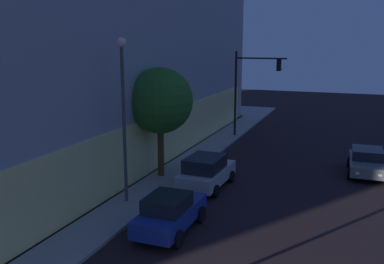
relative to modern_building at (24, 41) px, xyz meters
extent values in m
cube|color=#4C4C51|center=(0.00, 0.05, -7.69)|extent=(37.52, 22.48, 0.15)
cube|color=#FEF192|center=(0.00, -10.78, -6.00)|extent=(33.41, 0.60, 3.24)
cube|color=#A0A2AB|center=(0.00, 0.05, -1.47)|extent=(37.12, 22.08, 12.29)
cylinder|color=black|center=(9.19, -12.90, -4.19)|extent=(0.18, 0.18, 6.85)
cylinder|color=black|center=(9.16, -14.91, -1.31)|extent=(0.17, 4.03, 0.12)
cube|color=black|center=(9.15, -16.33, -1.81)|extent=(0.32, 0.32, 0.90)
sphere|color=yellow|center=(9.14, -16.51, -2.09)|extent=(0.18, 0.18, 0.18)
cylinder|color=#474747|center=(-7.16, -12.01, -3.93)|extent=(0.16, 0.16, 7.36)
sphere|color=#F9EFC6|center=(-7.16, -12.01, -0.10)|extent=(0.44, 0.44, 0.44)
cylinder|color=#4F3B1E|center=(-2.90, -11.86, -6.19)|extent=(0.36, 0.36, 2.86)
sphere|color=#2A6520|center=(-2.90, -11.86, -3.28)|extent=(3.71, 3.71, 3.71)
cube|color=navy|center=(-9.18, -15.24, -7.07)|extent=(4.08, 1.73, 0.68)
cube|color=black|center=(-9.49, -15.24, -6.42)|extent=(1.86, 1.55, 0.60)
cube|color=#F9F4CC|center=(-7.19, -14.73, -7.07)|extent=(0.12, 0.20, 0.12)
cube|color=#F9F4CC|center=(-7.19, -15.77, -7.07)|extent=(0.12, 0.20, 0.12)
cylinder|color=black|center=(-7.91, -14.39, -7.41)|extent=(0.71, 0.24, 0.71)
cylinder|color=black|center=(-7.92, -16.11, -7.41)|extent=(0.71, 0.24, 0.71)
cylinder|color=black|center=(-10.44, -14.38, -7.41)|extent=(0.71, 0.24, 0.71)
cylinder|color=black|center=(-10.45, -16.10, -7.41)|extent=(0.71, 0.24, 0.71)
cube|color=#B7BABF|center=(-3.47, -14.84, -7.08)|extent=(4.29, 2.06, 0.71)
cube|color=black|center=(-3.78, -14.83, -6.37)|extent=(2.37, 1.81, 0.72)
cube|color=#F9F4CC|center=(-1.39, -14.33, -7.08)|extent=(0.13, 0.20, 0.12)
cube|color=#F9F4CC|center=(-1.42, -15.48, -7.08)|extent=(0.13, 0.20, 0.12)
cylinder|color=black|center=(-2.13, -13.92, -7.44)|extent=(0.66, 0.26, 0.65)
cylinder|color=black|center=(-2.19, -15.85, -7.44)|extent=(0.66, 0.26, 0.65)
cylinder|color=black|center=(-4.75, -13.84, -7.44)|extent=(0.66, 0.26, 0.65)
cylinder|color=black|center=(-4.81, -15.77, -7.44)|extent=(0.66, 0.26, 0.65)
cube|color=slate|center=(2.04, -22.93, -7.14)|extent=(4.27, 2.03, 0.61)
cube|color=black|center=(2.36, -22.92, -6.55)|extent=(2.13, 1.78, 0.56)
cube|color=#F9F4CC|center=(0.00, -23.56, -7.14)|extent=(0.13, 0.20, 0.12)
cube|color=#F9F4CC|center=(-0.03, -22.42, -7.14)|extent=(0.13, 0.20, 0.12)
cylinder|color=black|center=(0.71, -22.01, -7.44)|extent=(0.65, 0.26, 0.64)
cylinder|color=black|center=(3.37, -23.84, -7.44)|extent=(0.65, 0.26, 0.64)
cylinder|color=black|center=(3.32, -21.94, -7.44)|extent=(0.65, 0.26, 0.64)
camera|label=1|loc=(-24.03, -21.93, -0.15)|focal=39.49mm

